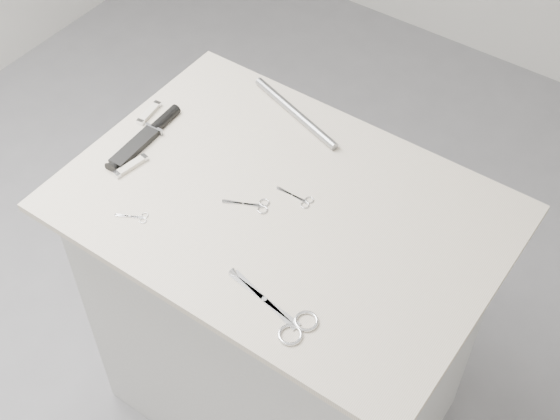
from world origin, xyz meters
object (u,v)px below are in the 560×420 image
Objects in this scene: embroidery_scissors_b at (300,199)px; pocket_knife_a at (149,113)px; tiny_scissors at (136,217)px; plinth at (283,319)px; sheathed_knife at (149,134)px; large_shears at (286,318)px; pocket_knife_b at (131,166)px; embroidery_scissors_a at (254,205)px; metal_rail at (295,113)px.

pocket_knife_a reaches higher than embroidery_scissors_b.
tiny_scissors is 0.81× the size of pocket_knife_a.
sheathed_knife reaches higher than plinth.
large_shears is 0.43m from tiny_scissors.
pocket_knife_b reaches higher than plinth.
embroidery_scissors_a is at bearing 148.60° from large_shears.
tiny_scissors is 0.50m from metal_rail.
embroidery_scissors_b is 1.03× the size of pocket_knife_a.
pocket_knife_a is 0.29× the size of metal_rail.
plinth is 0.66m from pocket_knife_a.
metal_rail is (0.10, 0.49, 0.01)m from tiny_scissors.
embroidery_scissors_b is 0.97× the size of pocket_knife_b.
embroidery_scissors_b is (0.02, 0.04, 0.47)m from plinth.
large_shears is at bearing -67.23° from embroidery_scissors_a.
embroidery_scissors_b is 0.38× the size of sheathed_knife.
sheathed_knife is at bearing -175.39° from embroidery_scissors_b.
sheathed_knife is (-0.40, -0.00, 0.48)m from plinth.
embroidery_scissors_a is at bearing -135.39° from embroidery_scissors_b.
embroidery_scissors_b reaches higher than plinth.
plinth is 0.58m from tiny_scissors.
sheathed_knife is 0.11m from pocket_knife_b.
metal_rail reaches higher than plinth.
pocket_knife_b reaches higher than embroidery_scissors_b.
embroidery_scissors_a is 1.17× the size of pocket_knife_a.
sheathed_knife is at bearing -179.32° from plinth.
sheathed_knife reaches higher than embroidery_scissors_a.
sheathed_knife reaches higher than pocket_knife_a.
metal_rail is at bearing 50.92° from tiny_scissors.
embroidery_scissors_b is at bearing -59.21° from pocket_knife_b.
plinth is at bearing -91.92° from sheathed_knife.
plinth is 2.86× the size of metal_rail.
metal_rail is at bearing -19.78° from pocket_knife_b.
pocket_knife_b is at bearing -160.12° from embroidery_scissors_b.
pocket_knife_b is at bearing -159.20° from pocket_knife_a.
large_shears reaches higher than tiny_scissors.
large_shears is 0.31m from embroidery_scissors_a.
metal_rail is (0.31, 0.21, 0.01)m from pocket_knife_a.
tiny_scissors is 0.35m from pocket_knife_a.
sheathed_knife is 0.08m from pocket_knife_a.
embroidery_scissors_a is 0.35m from sheathed_knife.
plinth is 0.63m from sheathed_knife.
tiny_scissors is 0.27m from sheathed_knife.
pocket_knife_b is 0.30× the size of metal_rail.
sheathed_knife reaches higher than large_shears.
plinth is at bearing -104.82° from pocket_knife_a.
sheathed_knife is 0.77× the size of metal_rail.
plinth is 9.73× the size of embroidery_scissors_b.
pocket_knife_b is at bearing -119.71° from metal_rail.
sheathed_knife is 2.56× the size of pocket_knife_b.
embroidery_scissors_b is 0.29m from metal_rail.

